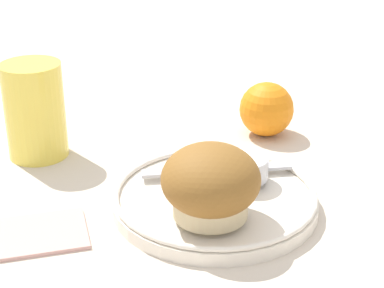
# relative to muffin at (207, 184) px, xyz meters

# --- Properties ---
(ground_plane) EXTENTS (3.00, 3.00, 0.00)m
(ground_plane) POSITION_rel_muffin_xyz_m (0.00, 0.04, -0.05)
(ground_plane) COLOR beige
(plate) EXTENTS (0.21, 0.21, 0.02)m
(plate) POSITION_rel_muffin_xyz_m (0.02, 0.04, -0.04)
(plate) COLOR silver
(plate) RESTS_ON ground_plane
(muffin) EXTENTS (0.10, 0.10, 0.07)m
(muffin) POSITION_rel_muffin_xyz_m (0.00, 0.00, 0.00)
(muffin) COLOR beige
(muffin) RESTS_ON plate
(cream_ramekin) EXTENTS (0.05, 0.05, 0.02)m
(cream_ramekin) POSITION_rel_muffin_xyz_m (0.06, 0.07, -0.02)
(cream_ramekin) COLOR silver
(cream_ramekin) RESTS_ON plate
(berry_pair) EXTENTS (0.03, 0.01, 0.01)m
(berry_pair) POSITION_rel_muffin_xyz_m (0.02, 0.08, -0.03)
(berry_pair) COLOR maroon
(berry_pair) RESTS_ON plate
(butter_knife) EXTENTS (0.17, 0.04, 0.00)m
(butter_knife) POSITION_rel_muffin_xyz_m (0.04, 0.09, -0.03)
(butter_knife) COLOR #B7B7BC
(butter_knife) RESTS_ON plate
(orange_fruit) EXTENTS (0.07, 0.07, 0.07)m
(orange_fruit) POSITION_rel_muffin_xyz_m (0.14, 0.21, -0.02)
(orange_fruit) COLOR orange
(orange_fruit) RESTS_ON ground_plane
(juice_glass) EXTENTS (0.07, 0.07, 0.12)m
(juice_glass) POSITION_rel_muffin_xyz_m (-0.15, 0.22, 0.00)
(juice_glass) COLOR #EAD14C
(juice_glass) RESTS_ON ground_plane
(folded_napkin) EXTENTS (0.13, 0.07, 0.01)m
(folded_napkin) POSITION_rel_muffin_xyz_m (-0.18, 0.04, -0.05)
(folded_napkin) COLOR #D19E93
(folded_napkin) RESTS_ON ground_plane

